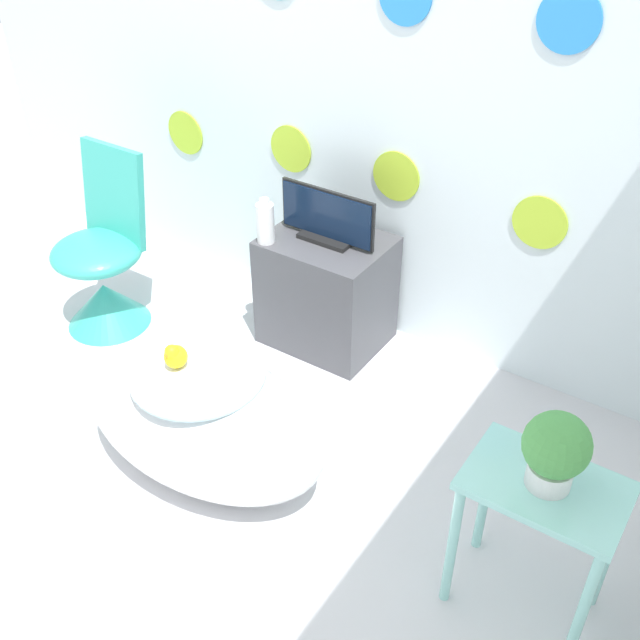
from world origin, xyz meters
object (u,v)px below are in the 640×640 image
Objects in this scene: tv at (327,219)px; potted_plant_left at (556,449)px; bathtub at (203,417)px; vase at (265,222)px; chair at (103,275)px.

tv is 1.88× the size of potted_plant_left.
potted_plant_left is (1.27, -0.82, 0.05)m from tv.
potted_plant_left is at bearing 4.34° from bathtub.
tv is 2.26× the size of vase.
tv reaches higher than bathtub.
bathtub is at bearing -175.66° from potted_plant_left.
potted_plant_left is at bearing -9.09° from chair.
chair reaches higher than potted_plant_left.
bathtub is 2.23× the size of tv.
bathtub is 0.89m from vase.
vase is at bearing 155.88° from potted_plant_left.
chair is 3.47× the size of potted_plant_left.
potted_plant_left is at bearing -24.12° from vase.
bathtub is at bearing -70.46° from vase.
tv is 0.26m from vase.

